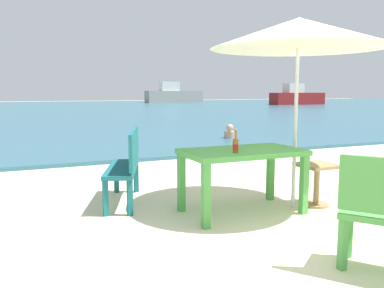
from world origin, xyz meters
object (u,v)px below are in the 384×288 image
(patio_umbrella, at_px, (299,34))
(boat_ferry, at_px, (297,97))
(beer_bottle_amber, at_px, (236,144))
(swimmer_person, at_px, (230,133))
(boat_sailboat, at_px, (173,95))
(side_table_wood, at_px, (317,178))
(bench_teal_center, at_px, (127,162))
(picnic_table_green, at_px, (242,159))

(patio_umbrella, distance_m, boat_ferry, 38.23)
(beer_bottle_amber, distance_m, boat_ferry, 38.84)
(swimmer_person, xyz_separation_m, boat_ferry, (21.09, 23.69, 0.62))
(boat_sailboat, bearing_deg, side_table_wood, -108.71)
(bench_teal_center, bearing_deg, patio_umbrella, -29.45)
(swimmer_person, height_order, boat_sailboat, boat_sailboat)
(side_table_wood, height_order, swimmer_person, side_table_wood)
(patio_umbrella, bearing_deg, side_table_wood, -10.86)
(side_table_wood, distance_m, boat_sailboat, 44.34)
(picnic_table_green, relative_size, patio_umbrella, 0.61)
(beer_bottle_amber, bearing_deg, side_table_wood, 1.71)
(side_table_wood, distance_m, bench_teal_center, 2.42)
(beer_bottle_amber, distance_m, patio_umbrella, 1.55)
(bench_teal_center, bearing_deg, boat_sailboat, 68.19)
(bench_teal_center, distance_m, boat_ferry, 38.59)
(patio_umbrella, height_order, bench_teal_center, patio_umbrella)
(beer_bottle_amber, height_order, bench_teal_center, beer_bottle_amber)
(side_table_wood, relative_size, swimmer_person, 1.32)
(side_table_wood, bearing_deg, patio_umbrella, 169.14)
(picnic_table_green, bearing_deg, bench_teal_center, 139.93)
(boat_sailboat, bearing_deg, boat_ferry, -52.57)
(patio_umbrella, relative_size, boat_ferry, 0.39)
(patio_umbrella, bearing_deg, picnic_table_green, 173.67)
(beer_bottle_amber, relative_size, side_table_wood, 0.49)
(patio_umbrella, xyz_separation_m, boat_sailboat, (14.54, 41.93, -1.13))
(beer_bottle_amber, height_order, patio_umbrella, patio_umbrella)
(picnic_table_green, xyz_separation_m, side_table_wood, (1.01, -0.14, -0.30))
(patio_umbrella, height_order, swimmer_person, patio_umbrella)
(patio_umbrella, bearing_deg, beer_bottle_amber, -173.84)
(beer_bottle_amber, xyz_separation_m, side_table_wood, (1.20, 0.04, -0.50))
(beer_bottle_amber, xyz_separation_m, bench_teal_center, (-0.94, 1.13, -0.31))
(side_table_wood, height_order, bench_teal_center, bench_teal_center)
(beer_bottle_amber, height_order, side_table_wood, beer_bottle_amber)
(beer_bottle_amber, relative_size, bench_teal_center, 0.21)
(boat_sailboat, bearing_deg, picnic_table_green, -109.99)
(boat_ferry, xyz_separation_m, boat_sailboat, (-9.15, 11.96, 0.13))
(patio_umbrella, relative_size, swimmer_person, 5.61)
(patio_umbrella, relative_size, side_table_wood, 4.26)
(bench_teal_center, bearing_deg, swimmer_person, 49.90)
(boat_ferry, bearing_deg, picnic_table_green, -129.19)
(picnic_table_green, relative_size, beer_bottle_amber, 5.28)
(swimmer_person, height_order, boat_ferry, boat_ferry)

